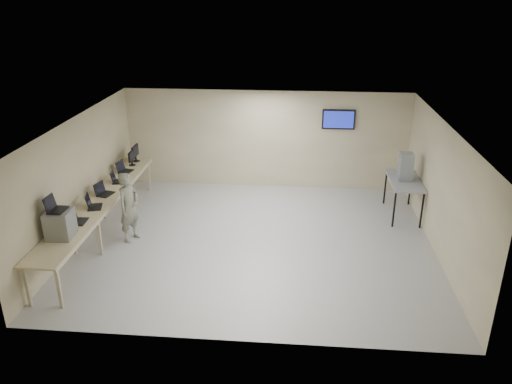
# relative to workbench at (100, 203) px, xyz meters

# --- Properties ---
(room) EXTENTS (8.01, 7.01, 2.81)m
(room) POSITION_rel_workbench_xyz_m (3.62, 0.06, 0.58)
(room) COLOR #A0A0A0
(room) RESTS_ON ground
(workbench) EXTENTS (0.76, 6.00, 0.90)m
(workbench) POSITION_rel_workbench_xyz_m (0.00, 0.00, 0.00)
(workbench) COLOR tan
(workbench) RESTS_ON ground
(equipment_box) EXTENTS (0.51, 0.57, 0.55)m
(equipment_box) POSITION_rel_workbench_xyz_m (-0.06, -1.80, 0.35)
(equipment_box) COLOR gray
(equipment_box) RESTS_ON workbench
(laptop_on_box) EXTENTS (0.34, 0.40, 0.30)m
(laptop_on_box) POSITION_rel_workbench_xyz_m (-0.12, -1.80, 0.71)
(laptop_on_box) COLOR black
(laptop_on_box) RESTS_ON equipment_box
(laptop_0) EXTENTS (0.33, 0.40, 0.30)m
(laptop_0) POSITION_rel_workbench_xyz_m (-0.05, -1.15, 0.15)
(laptop_0) COLOR black
(laptop_0) RESTS_ON workbench
(laptop_1) EXTENTS (0.41, 0.45, 0.30)m
(laptop_1) POSITION_rel_workbench_xyz_m (-0.01, -0.41, 0.15)
(laptop_1) COLOR black
(laptop_1) RESTS_ON workbench
(laptop_2) EXTENTS (0.40, 0.44, 0.30)m
(laptop_2) POSITION_rel_workbench_xyz_m (-0.04, 0.33, 0.15)
(laptop_2) COLOR black
(laptop_2) RESTS_ON workbench
(laptop_3) EXTENTS (0.34, 0.39, 0.28)m
(laptop_3) POSITION_rel_workbench_xyz_m (-0.01, 1.15, 0.14)
(laptop_3) COLOR black
(laptop_3) RESTS_ON workbench
(laptop_4) EXTENTS (0.38, 0.43, 0.30)m
(laptop_4) POSITION_rel_workbench_xyz_m (-0.07, 1.88, 0.15)
(laptop_4) COLOR black
(laptop_4) RESTS_ON workbench
(monitor_near) EXTENTS (0.18, 0.41, 0.40)m
(monitor_near) POSITION_rel_workbench_xyz_m (-0.01, 2.42, 0.32)
(monitor_near) COLOR black
(monitor_near) RESTS_ON workbench
(monitor_far) EXTENTS (0.21, 0.46, 0.46)m
(monitor_far) POSITION_rel_workbench_xyz_m (-0.01, 2.75, 0.35)
(monitor_far) COLOR black
(monitor_far) RESTS_ON workbench
(soldier) EXTENTS (0.58, 0.70, 1.64)m
(soldier) POSITION_rel_workbench_xyz_m (0.73, -0.14, -0.01)
(soldier) COLOR slate
(soldier) RESTS_ON ground
(side_table) EXTENTS (0.76, 1.62, 0.97)m
(side_table) POSITION_rel_workbench_xyz_m (7.19, 1.75, 0.07)
(side_table) COLOR #919699
(side_table) RESTS_ON ground
(storage_bins) EXTENTS (0.33, 0.36, 0.69)m
(storage_bins) POSITION_rel_workbench_xyz_m (7.17, 1.75, 0.49)
(storage_bins) COLOR #9BA4B0
(storage_bins) RESTS_ON side_table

